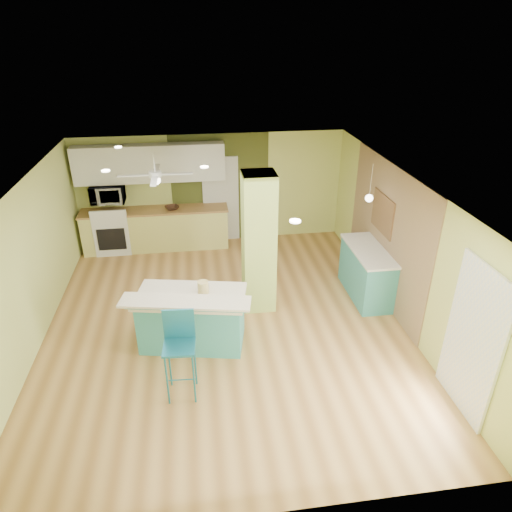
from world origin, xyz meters
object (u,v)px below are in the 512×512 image
Objects in this scene: side_counter at (367,272)px; fruit_bowl at (172,208)px; peninsula at (192,318)px; bar_stool at (179,341)px; canister at (203,287)px.

side_counter is 4.90× the size of fruit_bowl.
bar_stool is (-0.16, -1.06, 0.38)m from peninsula.
fruit_bowl is (-0.35, 3.60, 0.50)m from peninsula.
bar_stool is 0.85× the size of side_counter.
canister reaches higher than fruit_bowl.
side_counter is at bearing 28.54° from peninsula.
fruit_bowl is (-3.61, 2.58, 0.49)m from side_counter.
bar_stool is 1.19m from canister.
canister is at bearing 75.85° from bar_stool.
peninsula is at bearing -161.08° from canister.
peninsula is 10.30× the size of canister.
canister is (-3.05, -0.94, 0.50)m from side_counter.
bar_stool is at bearing -87.62° from fruit_bowl.
fruit_bowl is at bearing 144.38° from side_counter.
peninsula reaches higher than fruit_bowl.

